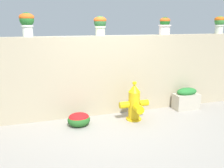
% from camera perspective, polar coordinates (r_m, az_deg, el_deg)
% --- Properties ---
extents(ground_plane, '(24.00, 24.00, 0.00)m').
position_cam_1_polar(ground_plane, '(4.79, 0.87, -10.24)').
color(ground_plane, gray).
extents(stone_wall, '(6.63, 0.31, 1.71)m').
position_cam_1_polar(stone_wall, '(5.36, -2.16, 2.04)').
color(stone_wall, tan).
rests_on(stone_wall, ground).
extents(potted_plant_1, '(0.28, 0.28, 0.46)m').
position_cam_1_polar(potted_plant_1, '(5.06, -19.24, 13.61)').
color(potted_plant_1, silver).
rests_on(potted_plant_1, stone_wall).
extents(potted_plant_2, '(0.27, 0.27, 0.40)m').
position_cam_1_polar(potted_plant_2, '(5.26, -2.79, 13.88)').
color(potted_plant_2, beige).
rests_on(potted_plant_2, stone_wall).
extents(potted_plant_3, '(0.29, 0.29, 0.39)m').
position_cam_1_polar(potted_plant_3, '(5.76, 12.20, 13.29)').
color(potted_plant_3, silver).
rests_on(potted_plant_3, stone_wall).
extents(potted_plant_4, '(0.26, 0.26, 0.43)m').
position_cam_1_polar(potted_plant_4, '(6.66, 23.80, 12.95)').
color(potted_plant_4, silver).
rests_on(potted_plant_4, stone_wall).
extents(fire_hydrant, '(0.63, 0.49, 0.81)m').
position_cam_1_polar(fire_hydrant, '(5.06, 5.27, -4.56)').
color(fire_hydrant, gold).
rests_on(fire_hydrant, ground).
extents(flower_bush_left, '(0.44, 0.40, 0.27)m').
position_cam_1_polar(flower_bush_left, '(4.89, -7.74, -8.08)').
color(flower_bush_left, '#276225').
rests_on(flower_bush_left, ground).
extents(planter_box, '(0.59, 0.31, 0.51)m').
position_cam_1_polar(planter_box, '(5.98, 16.93, -3.33)').
color(planter_box, '#B6AD9A').
rests_on(planter_box, ground).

